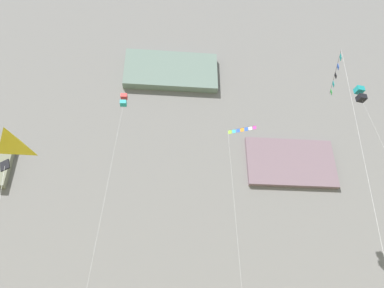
{
  "coord_description": "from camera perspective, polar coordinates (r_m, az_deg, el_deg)",
  "views": [
    {
      "loc": [
        -1.02,
        -0.45,
        2.26
      ],
      "look_at": [
        0.95,
        21.76,
        15.4
      ],
      "focal_mm": 36.64,
      "sensor_mm": 36.0,
      "label": 1
    }
  ],
  "objects": [
    {
      "name": "cliff_face",
      "position": [
        76.63,
        -3.67,
        -1.83
      ],
      "size": [
        180.0,
        23.64,
        77.92
      ],
      "color": "slate",
      "rests_on": "ground"
    },
    {
      "name": "kite_banner_upper_right",
      "position": [
        39.84,
        7.26,
        -0.1
      ],
      "size": [
        3.2,
        4.92,
        24.49
      ],
      "color": "black",
      "rests_on": "ground"
    },
    {
      "name": "kite_box_high_left",
      "position": [
        53.34,
        23.32,
        6.64
      ],
      "size": [
        2.7,
        4.42,
        33.32
      ],
      "color": "teal",
      "rests_on": "ground"
    },
    {
      "name": "kite_banner_mid_center",
      "position": [
        26.29,
        20.97,
        6.33
      ],
      "size": [
        3.21,
        6.63,
        19.78
      ],
      "color": "black",
      "rests_on": "ground"
    },
    {
      "name": "kite_box_low_left",
      "position": [
        40.95,
        -9.95,
        6.16
      ],
      "size": [
        1.3,
        5.41,
        27.23
      ],
      "color": "red",
      "rests_on": "ground"
    }
  ]
}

